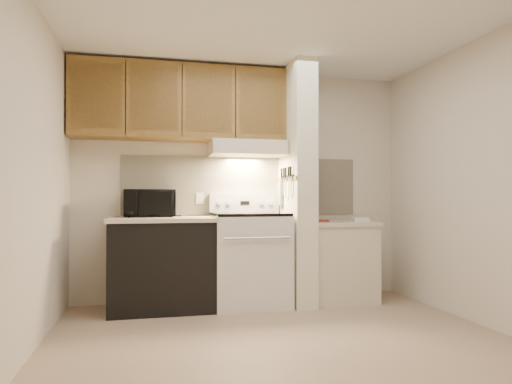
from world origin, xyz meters
name	(u,v)px	position (x,y,z in m)	size (l,w,h in m)	color
floor	(280,339)	(0.00, 0.00, 0.00)	(3.60, 3.60, 0.00)	tan
ceiling	(280,20)	(0.00, 0.00, 2.50)	(3.60, 3.60, 0.00)	white
wall_back	(243,185)	(0.00, 1.50, 1.25)	(3.60, 0.02, 2.50)	beige
wall_left	(31,176)	(-1.80, 0.00, 1.25)	(0.02, 3.00, 2.50)	beige
wall_right	(479,181)	(1.80, 0.00, 1.25)	(0.02, 3.00, 2.50)	beige
backsplash	(243,186)	(0.00, 1.49, 1.24)	(2.60, 0.02, 0.63)	beige
range_body	(250,260)	(0.00, 1.16, 0.46)	(0.76, 0.65, 0.92)	silver
oven_window	(256,261)	(0.00, 0.84, 0.50)	(0.50, 0.01, 0.30)	black
oven_handle	(257,238)	(0.00, 0.80, 0.72)	(0.02, 0.02, 0.65)	silver
cooktop	(250,214)	(0.00, 1.16, 0.94)	(0.74, 0.64, 0.03)	black
range_backguard	(244,203)	(0.00, 1.44, 1.05)	(0.76, 0.08, 0.20)	silver
range_display	(245,203)	(0.00, 1.40, 1.05)	(0.10, 0.01, 0.04)	black
range_knob_left_outer	(219,203)	(-0.28, 1.40, 1.05)	(0.05, 0.05, 0.02)	silver
range_knob_left_inner	(228,203)	(-0.18, 1.40, 1.05)	(0.05, 0.05, 0.02)	silver
range_knob_right_inner	(261,203)	(0.18, 1.40, 1.05)	(0.05, 0.05, 0.02)	silver
range_knob_right_outer	(270,203)	(0.28, 1.40, 1.05)	(0.05, 0.05, 0.02)	silver
dishwasher_front	(162,265)	(-0.88, 1.17, 0.43)	(1.00, 0.63, 0.87)	black
left_countertop	(162,219)	(-0.88, 1.17, 0.89)	(1.04, 0.67, 0.04)	beige
spoon_rest	(170,216)	(-0.80, 1.36, 0.92)	(0.23, 0.07, 0.02)	black
teal_jar	(167,211)	(-0.83, 1.39, 0.96)	(0.10, 0.10, 0.11)	#2F686D
outlet	(200,198)	(-0.48, 1.48, 1.10)	(0.08, 0.01, 0.12)	beige
microwave	(149,203)	(-1.01, 1.31, 1.05)	(0.50, 0.34, 0.28)	black
partition_pillar	(297,184)	(0.51, 1.15, 1.25)	(0.22, 0.70, 2.50)	#ECE7C9
pillar_trim	(286,179)	(0.39, 1.15, 1.30)	(0.01, 0.70, 0.04)	brown
knife_strip	(287,177)	(0.39, 1.10, 1.32)	(0.02, 0.42, 0.04)	black
knife_blade_a	(290,186)	(0.38, 0.95, 1.22)	(0.01, 0.04, 0.16)	silver
knife_handle_a	(291,171)	(0.38, 0.94, 1.37)	(0.02, 0.02, 0.10)	black
knife_blade_b	(289,187)	(0.38, 1.01, 1.21)	(0.01, 0.04, 0.18)	silver
knife_handle_b	(289,172)	(0.38, 1.01, 1.37)	(0.02, 0.02, 0.10)	black
knife_blade_c	(286,189)	(0.38, 1.11, 1.20)	(0.01, 0.04, 0.20)	silver
knife_handle_c	(286,172)	(0.38, 1.11, 1.37)	(0.02, 0.02, 0.10)	black
knife_blade_d	(284,187)	(0.38, 1.19, 1.22)	(0.01, 0.04, 0.16)	silver
knife_handle_d	(284,173)	(0.38, 1.18, 1.37)	(0.02, 0.02, 0.10)	black
knife_blade_e	(282,188)	(0.38, 1.27, 1.21)	(0.01, 0.04, 0.18)	silver
knife_handle_e	(282,173)	(0.38, 1.27, 1.37)	(0.02, 0.02, 0.10)	black
oven_mitt	(280,193)	(0.38, 1.32, 1.16)	(0.03, 0.11, 0.26)	gray
right_cab_base	(338,263)	(0.97, 1.15, 0.40)	(0.70, 0.60, 0.81)	beige
right_countertop	(338,223)	(0.97, 1.15, 0.83)	(0.74, 0.64, 0.04)	beige
red_folder	(319,221)	(0.79, 1.25, 0.85)	(0.22, 0.30, 0.01)	#9E3219
white_box	(361,220)	(1.19, 1.05, 0.87)	(0.16, 0.10, 0.04)	white
range_hood	(247,149)	(0.00, 1.28, 1.62)	(0.78, 0.44, 0.15)	beige
hood_lip	(251,151)	(0.00, 1.07, 1.58)	(0.78, 0.04, 0.06)	beige
upper_cabinets	(181,103)	(-0.69, 1.32, 2.08)	(2.18, 0.33, 0.77)	brown
cab_door_a	(96,96)	(-1.51, 1.17, 2.08)	(0.46, 0.01, 0.63)	brown
cab_gap_a	(126,97)	(-1.23, 1.16, 2.08)	(0.01, 0.01, 0.73)	black
cab_door_b	(154,99)	(-0.96, 1.17, 2.08)	(0.46, 0.01, 0.63)	brown
cab_gap_b	(182,100)	(-0.69, 1.16, 2.08)	(0.01, 0.01, 0.73)	black
cab_door_c	(209,101)	(-0.42, 1.17, 2.08)	(0.46, 0.01, 0.63)	brown
cab_gap_c	(236,102)	(-0.14, 1.16, 2.08)	(0.01, 0.01, 0.73)	black
cab_door_d	(261,104)	(0.13, 1.17, 2.08)	(0.46, 0.01, 0.63)	brown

